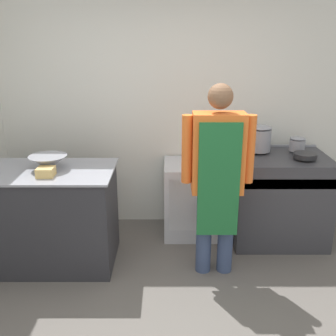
% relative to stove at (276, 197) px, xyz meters
% --- Properties ---
extents(wall_back, '(8.00, 0.05, 2.70)m').
position_rel_stove_xyz_m(wall_back, '(-1.23, 0.45, 0.89)').
color(wall_back, silver).
rests_on(wall_back, ground_plane).
extents(prep_counter, '(1.28, 0.76, 0.93)m').
position_rel_stove_xyz_m(prep_counter, '(-2.29, -0.47, 0.00)').
color(prep_counter, '#2D2D33').
rests_on(prep_counter, ground_plane).
extents(stove, '(0.95, 0.75, 0.94)m').
position_rel_stove_xyz_m(stove, '(0.00, 0.00, 0.00)').
color(stove, '#38383D').
rests_on(stove, ground_plane).
extents(fridge_unit, '(0.67, 0.57, 0.80)m').
position_rel_stove_xyz_m(fridge_unit, '(-0.86, 0.12, -0.06)').
color(fridge_unit, silver).
rests_on(fridge_unit, ground_plane).
extents(person_cook, '(0.62, 0.24, 1.73)m').
position_rel_stove_xyz_m(person_cook, '(-0.74, -0.65, 0.52)').
color(person_cook, '#38476B').
rests_on(person_cook, ground_plane).
extents(mixing_bowl, '(0.35, 0.35, 0.13)m').
position_rel_stove_xyz_m(mixing_bowl, '(-2.25, -0.44, 0.53)').
color(mixing_bowl, gray).
rests_on(mixing_bowl, prep_counter).
extents(plastic_tub, '(0.14, 0.14, 0.08)m').
position_rel_stove_xyz_m(plastic_tub, '(-2.22, -0.64, 0.51)').
color(plastic_tub, '#D8B266').
rests_on(plastic_tub, prep_counter).
extents(stock_pot, '(0.25, 0.25, 0.27)m').
position_rel_stove_xyz_m(stock_pot, '(-0.21, 0.13, 0.62)').
color(stock_pot, gray).
rests_on(stock_pot, stove).
extents(saute_pan, '(0.22, 0.22, 0.05)m').
position_rel_stove_xyz_m(saute_pan, '(0.19, -0.13, 0.50)').
color(saute_pan, '#262628').
rests_on(saute_pan, stove).
extents(sauce_pot, '(0.16, 0.16, 0.15)m').
position_rel_stove_xyz_m(sauce_pot, '(0.19, 0.13, 0.55)').
color(sauce_pot, gray).
rests_on(sauce_pot, stove).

